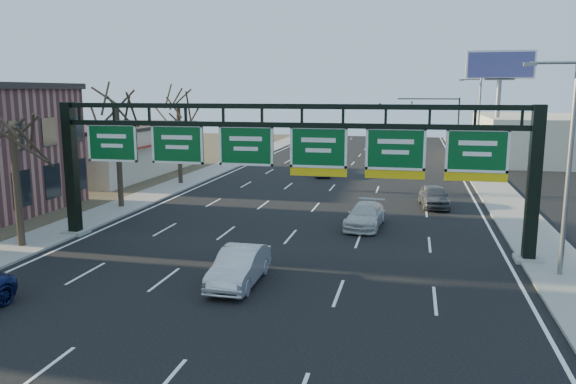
# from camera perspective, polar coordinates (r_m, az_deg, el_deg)

# --- Properties ---
(ground) EXTENTS (160.00, 160.00, 0.00)m
(ground) POSITION_cam_1_polar(r_m,az_deg,el_deg) (21.31, -5.60, -11.25)
(ground) COLOR black
(ground) RESTS_ON ground
(sidewalk_left) EXTENTS (3.00, 120.00, 0.12)m
(sidewalk_left) POSITION_cam_1_polar(r_m,az_deg,el_deg) (43.93, -13.41, -0.18)
(sidewalk_left) COLOR gray
(sidewalk_left) RESTS_ON ground
(sidewalk_right) EXTENTS (3.00, 120.00, 0.12)m
(sidewalk_right) POSITION_cam_1_polar(r_m,az_deg,el_deg) (40.11, 21.66, -1.61)
(sidewalk_right) COLOR gray
(sidewalk_right) RESTS_ON ground
(dirt_strip_left) EXTENTS (21.00, 120.00, 0.06)m
(dirt_strip_left) POSITION_cam_1_polar(r_m,az_deg,el_deg) (50.45, -25.98, 0.34)
(dirt_strip_left) COLOR #473D2B
(dirt_strip_left) RESTS_ON ground
(lane_markings) EXTENTS (21.60, 120.00, 0.01)m
(lane_markings) POSITION_cam_1_polar(r_m,az_deg,el_deg) (40.08, 3.29, -0.98)
(lane_markings) COLOR white
(lane_markings) RESTS_ON ground
(sign_gantry) EXTENTS (24.60, 1.20, 7.20)m
(sign_gantry) POSITION_cam_1_polar(r_m,az_deg,el_deg) (27.68, -0.30, 3.68)
(sign_gantry) COLOR black
(sign_gantry) RESTS_ON ground
(cream_strip) EXTENTS (10.90, 18.40, 4.70)m
(cream_strip) POSITION_cam_1_polar(r_m,az_deg,el_deg) (55.55, -17.55, 4.15)
(cream_strip) COLOR #BEB89E
(cream_strip) RESTS_ON ground
(building_right_distant) EXTENTS (12.00, 20.00, 5.00)m
(building_right_distant) POSITION_cam_1_polar(r_m,az_deg,el_deg) (70.37, 23.85, 5.05)
(building_right_distant) COLOR #BEB89E
(building_right_distant) RESTS_ON ground
(tree_gantry) EXTENTS (3.60, 3.60, 8.48)m
(tree_gantry) POSITION_cam_1_polar(r_m,az_deg,el_deg) (30.52, -26.42, 7.92)
(tree_gantry) COLOR #31271B
(tree_gantry) RESTS_ON sidewalk_left
(tree_mid) EXTENTS (3.60, 3.60, 9.24)m
(tree_mid) POSITION_cam_1_polar(r_m,az_deg,el_deg) (38.82, -17.15, 9.89)
(tree_mid) COLOR #31271B
(tree_mid) RESTS_ON sidewalk_left
(tree_far) EXTENTS (3.60, 3.60, 8.86)m
(tree_far) POSITION_cam_1_polar(r_m,az_deg,el_deg) (47.79, -11.15, 9.68)
(tree_far) COLOR #31271B
(tree_far) RESTS_ON sidewalk_left
(streetlight_near) EXTENTS (2.15, 0.22, 9.00)m
(streetlight_near) POSITION_cam_1_polar(r_m,az_deg,el_deg) (25.72, 26.44, 3.13)
(streetlight_near) COLOR slate
(streetlight_near) RESTS_ON sidewalk_right
(streetlight_far) EXTENTS (2.15, 0.22, 9.00)m
(streetlight_far) POSITION_cam_1_polar(r_m,az_deg,el_deg) (59.20, 18.68, 7.08)
(streetlight_far) COLOR slate
(streetlight_far) RESTS_ON sidewalk_right
(billboard_right) EXTENTS (7.00, 0.50, 12.00)m
(billboard_right) POSITION_cam_1_polar(r_m,az_deg,el_deg) (64.40, 20.70, 10.72)
(billboard_right) COLOR slate
(billboard_right) RESTS_ON ground
(traffic_signal_mast) EXTENTS (10.16, 0.54, 7.00)m
(traffic_signal_mast) POSITION_cam_1_polar(r_m,az_deg,el_deg) (73.85, 12.21, 8.23)
(traffic_signal_mast) COLOR black
(traffic_signal_mast) RESTS_ON ground
(car_silver_sedan) EXTENTS (1.58, 4.49, 1.48)m
(car_silver_sedan) POSITION_cam_1_polar(r_m,az_deg,el_deg) (23.13, -4.97, -7.55)
(car_silver_sedan) COLOR #B5B5BA
(car_silver_sedan) RESTS_ON ground
(car_white_wagon) EXTENTS (2.32, 4.84, 1.36)m
(car_white_wagon) POSITION_cam_1_polar(r_m,az_deg,el_deg) (32.79, 7.85, -2.38)
(car_white_wagon) COLOR silver
(car_white_wagon) RESTS_ON ground
(car_grey_far) EXTENTS (2.19, 4.49, 1.47)m
(car_grey_far) POSITION_cam_1_polar(r_m,az_deg,el_deg) (39.39, 14.60, -0.41)
(car_grey_far) COLOR #46484C
(car_grey_far) RESTS_ON ground
(car_silver_distant) EXTENTS (2.07, 4.34, 1.37)m
(car_silver_distant) POSITION_cam_1_polar(r_m,az_deg,el_deg) (52.26, 3.59, 2.40)
(car_silver_distant) COLOR #B7B7BC
(car_silver_distant) RESTS_ON ground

